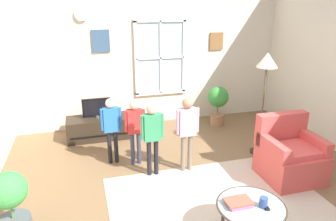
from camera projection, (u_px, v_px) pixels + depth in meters
ground_plane at (212, 212)px, 3.76m from camera, size 5.83×6.71×0.02m
back_wall at (151, 50)px, 6.09m from camera, size 5.23×0.17×2.93m
area_rug at (224, 210)px, 3.77m from camera, size 2.67×2.21×0.01m
tv_stand at (98, 128)px, 5.70m from camera, size 1.09×0.48×0.39m
television at (97, 108)px, 5.57m from camera, size 0.50×0.08×0.36m
armchair at (289, 156)px, 4.40m from camera, size 0.76×0.74×0.87m
coffee_table at (251, 208)px, 3.22m from camera, size 0.72×0.72×0.41m
book_stack at (238, 202)px, 3.22m from camera, size 0.27×0.19×0.05m
cup at (263, 202)px, 3.18m from camera, size 0.09×0.09×0.11m
remote_near_books at (265, 206)px, 3.19m from camera, size 0.06×0.14×0.02m
person_pink_shirt at (187, 126)px, 4.44m from camera, size 0.34×0.15×1.12m
person_green_shirt at (152, 131)px, 4.33m from camera, size 0.32×0.15×1.07m
person_red_shirt at (135, 125)px, 4.64m from camera, size 0.31×0.14×1.02m
person_blue_shirt at (111, 123)px, 4.68m from camera, size 0.31×0.14×1.03m
potted_plant_by_window at (218, 101)px, 6.21m from camera, size 0.41×0.41×0.78m
potted_plant_corner at (10, 204)px, 3.19m from camera, size 0.38×0.38×0.79m
floor_lamp at (266, 70)px, 4.75m from camera, size 0.32×0.32×1.65m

